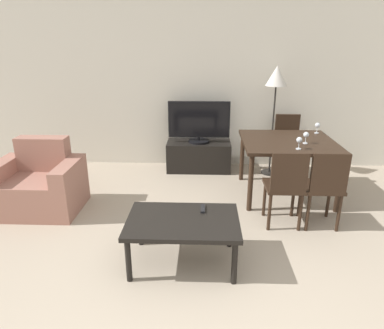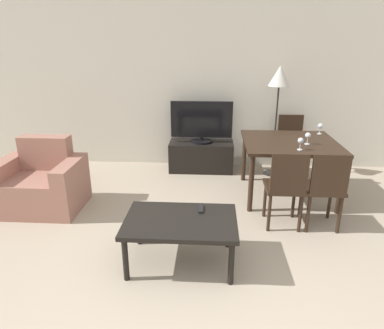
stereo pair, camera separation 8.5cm
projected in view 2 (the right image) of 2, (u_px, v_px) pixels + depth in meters
name	position (u px, v px, depth m)	size (l,w,h in m)	color
wall_back	(203.00, 80.00, 5.25)	(7.33, 0.06, 2.70)	silver
armchair	(41.00, 184.00, 4.11)	(0.97, 0.73, 0.83)	#9E6B5B
tv_stand	(201.00, 156.00, 5.35)	(0.98, 0.47, 0.45)	black
tv	(202.00, 122.00, 5.16)	(0.93, 0.32, 0.63)	black
coffee_table	(181.00, 224.00, 3.03)	(0.99, 0.66, 0.44)	black
dining_table	(290.00, 147.00, 4.31)	(1.15, 1.09, 0.74)	black
dining_chair_near	(286.00, 185.00, 3.58)	(0.40, 0.40, 0.88)	black
dining_chair_far	(291.00, 141.00, 5.15)	(0.40, 0.40, 0.88)	black
dining_chair_near_right	(325.00, 186.00, 3.56)	(0.40, 0.40, 0.88)	black
floor_lamp	(279.00, 83.00, 4.78)	(0.30, 0.30, 1.60)	black
remote_primary	(201.00, 209.00, 3.18)	(0.04, 0.15, 0.02)	black
wine_glass_left	(320.00, 127.00, 4.58)	(0.07, 0.07, 0.15)	silver
wine_glass_center	(308.00, 136.00, 4.12)	(0.07, 0.07, 0.15)	silver
wine_glass_right	(301.00, 141.00, 3.90)	(0.07, 0.07, 0.15)	silver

